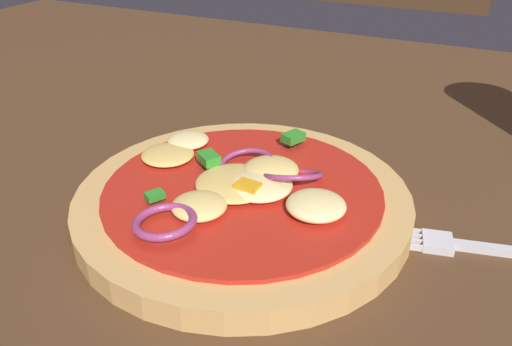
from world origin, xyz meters
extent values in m
cube|color=#4C301C|center=(0.00, 0.00, 0.02)|extent=(1.34, 1.02, 0.04)
cylinder|color=tan|center=(0.02, 0.02, 0.05)|extent=(0.22, 0.22, 0.02)
cylinder|color=red|center=(0.02, 0.02, 0.05)|extent=(0.18, 0.18, 0.00)
ellipsoid|color=#F4DB8E|center=(0.07, 0.01, 0.06)|extent=(0.04, 0.04, 0.01)
ellipsoid|color=#F4DB8E|center=(-0.05, 0.06, 0.06)|extent=(0.03, 0.03, 0.01)
ellipsoid|color=#E5BC60|center=(0.01, 0.02, 0.06)|extent=(0.05, 0.05, 0.01)
ellipsoid|color=#EFCC72|center=(0.01, -0.02, 0.06)|extent=(0.03, 0.03, 0.01)
ellipsoid|color=#F4DB8E|center=(0.03, 0.02, 0.06)|extent=(0.04, 0.04, 0.01)
ellipsoid|color=#EFCC72|center=(0.03, 0.04, 0.06)|extent=(0.04, 0.04, 0.01)
ellipsoid|color=#E5BC60|center=(-0.05, 0.03, 0.06)|extent=(0.04, 0.04, 0.01)
torus|color=#93386B|center=(0.00, -0.04, 0.06)|extent=(0.04, 0.04, 0.01)
torus|color=#93386B|center=(0.01, 0.04, 0.06)|extent=(0.06, 0.06, 0.01)
torus|color=#93386B|center=(0.04, 0.04, 0.06)|extent=(0.05, 0.05, 0.02)
cube|color=orange|center=(0.03, 0.01, 0.06)|extent=(0.02, 0.01, 0.01)
cube|color=#2D8C28|center=(-0.02, -0.02, 0.06)|extent=(0.01, 0.01, 0.00)
cube|color=#2D8C28|center=(-0.02, 0.03, 0.06)|extent=(0.02, 0.02, 0.01)
cube|color=#2D8C28|center=(0.02, 0.09, 0.06)|extent=(0.02, 0.02, 0.01)
cube|color=silver|center=(0.14, 0.04, 0.04)|extent=(0.02, 0.02, 0.01)
cube|color=silver|center=(0.11, 0.04, 0.04)|extent=(0.03, 0.01, 0.00)
cube|color=silver|center=(0.12, 0.04, 0.04)|extent=(0.03, 0.01, 0.00)
cube|color=silver|center=(0.12, 0.03, 0.04)|extent=(0.03, 0.01, 0.00)
cube|color=silver|center=(0.12, 0.02, 0.04)|extent=(0.03, 0.01, 0.00)
camera|label=1|loc=(0.15, -0.24, 0.23)|focal=36.01mm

